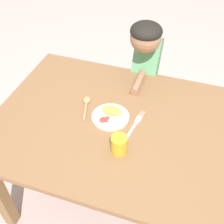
# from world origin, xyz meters

# --- Properties ---
(ground_plane) EXTENTS (8.00, 8.00, 0.00)m
(ground_plane) POSITION_xyz_m (0.00, 0.00, 0.00)
(ground_plane) COLOR #BBA29D
(dining_table) EXTENTS (1.45, 0.96, 0.72)m
(dining_table) POSITION_xyz_m (0.00, 0.00, 0.62)
(dining_table) COLOR brown
(dining_table) RESTS_ON ground_plane
(plate) EXTENTS (0.20, 0.20, 0.05)m
(plate) POSITION_xyz_m (-0.11, 0.02, 0.73)
(plate) COLOR beige
(plate) RESTS_ON dining_table
(fork) EXTENTS (0.05, 0.22, 0.01)m
(fork) POSITION_xyz_m (0.03, 0.01, 0.72)
(fork) COLOR silver
(fork) RESTS_ON dining_table
(spoon) EXTENTS (0.08, 0.20, 0.02)m
(spoon) POSITION_xyz_m (-0.27, 0.07, 0.73)
(spoon) COLOR tan
(spoon) RESTS_ON dining_table
(drinking_cup) EXTENTS (0.08, 0.08, 0.09)m
(drinking_cup) POSITION_xyz_m (-0.00, -0.18, 0.77)
(drinking_cup) COLOR gold
(drinking_cup) RESTS_ON dining_table
(person) EXTENTS (0.18, 0.44, 1.07)m
(person) POSITION_xyz_m (-0.04, 0.54, 0.63)
(person) COLOR #384356
(person) RESTS_ON ground_plane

